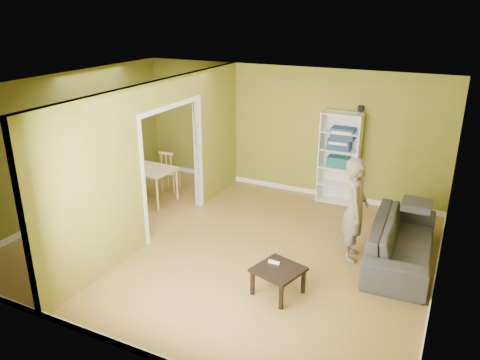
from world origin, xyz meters
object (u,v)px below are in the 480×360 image
sofa (403,235)px  person (356,201)px  chair_far (170,170)px  bookshelf (340,158)px  coffee_table (278,272)px  chair_left (115,174)px  dining_table (146,171)px  chair_near (126,188)px

sofa → person: 0.91m
person → chair_far: bearing=63.2°
bookshelf → chair_far: 3.51m
coffee_table → chair_far: (-3.47, 2.57, 0.11)m
chair_left → dining_table: bearing=77.6°
coffee_table → chair_far: chair_far is taller
coffee_table → chair_left: chair_left is taller
coffee_table → chair_near: chair_near is taller
sofa → chair_near: size_ratio=2.27×
sofa → chair_far: bearing=76.9°
chair_near → chair_far: chair_near is taller
dining_table → chair_far: chair_far is taller
dining_table → chair_near: bearing=-87.5°
dining_table → sofa: bearing=-2.8°
dining_table → chair_far: size_ratio=1.24×
person → bookshelf: 2.25m
bookshelf → sofa: bearing=-51.2°
coffee_table → dining_table: 4.07m
chair_left → chair_far: bearing=113.2°
coffee_table → chair_near: 3.77m
person → dining_table: bearing=72.3°
chair_near → chair_far: 1.35m
coffee_table → chair_near: size_ratio=0.59×
dining_table → chair_left: bearing=-175.7°
person → dining_table: size_ratio=1.73×
bookshelf → coffee_table: bearing=-87.9°
sofa → chair_far: size_ratio=2.55×
chair_left → bookshelf: bearing=95.0°
sofa → coffee_table: (-1.37, -1.66, -0.10)m
bookshelf → person: bearing=-69.4°
dining_table → bookshelf: bearing=25.2°
dining_table → chair_near: 0.68m
person → chair_left: (-5.01, 0.42, -0.49)m
chair_far → chair_left: bearing=33.4°
chair_far → coffee_table: bearing=136.9°
sofa → chair_near: bearing=92.5°
chair_far → bookshelf: bearing=-170.7°
chair_near → coffee_table: bearing=-26.5°
person → chair_far: size_ratio=2.15×
sofa → person: (-0.71, -0.24, 0.52)m
sofa → chair_near: 4.95m
person → chair_left: bearing=73.9°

